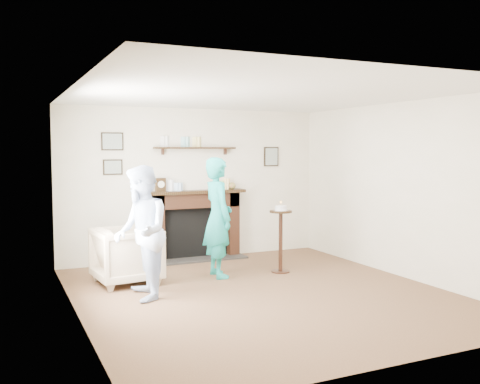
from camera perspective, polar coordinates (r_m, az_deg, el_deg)
name	(u,v)px	position (r m, az deg, el deg)	size (l,w,h in m)	color
ground	(262,294)	(6.90, 2.33, -10.77)	(5.00, 5.00, 0.00)	brown
room_shell	(239,164)	(7.28, -0.11, 2.99)	(4.54, 5.02, 2.52)	beige
armchair	(128,283)	(7.57, -11.90, -9.48)	(0.82, 0.84, 0.77)	tan
man	(142,299)	(6.75, -10.40, -11.17)	(0.79, 0.62, 1.63)	silver
woman	(218,276)	(7.80, -2.35, -8.97)	(0.62, 0.41, 1.71)	teal
pedestal_table	(281,229)	(7.96, 4.36, -3.93)	(0.33, 0.33, 1.06)	black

